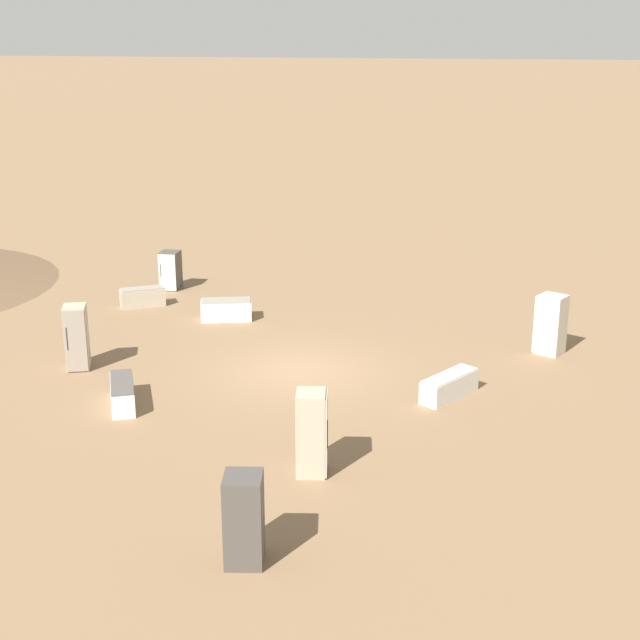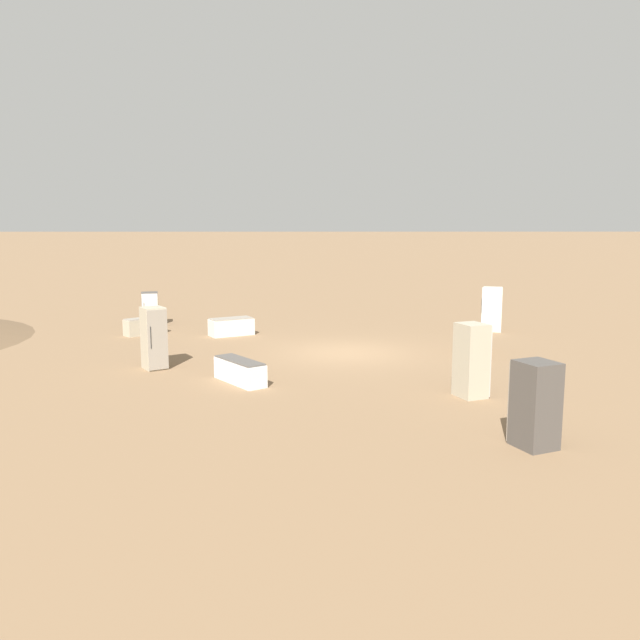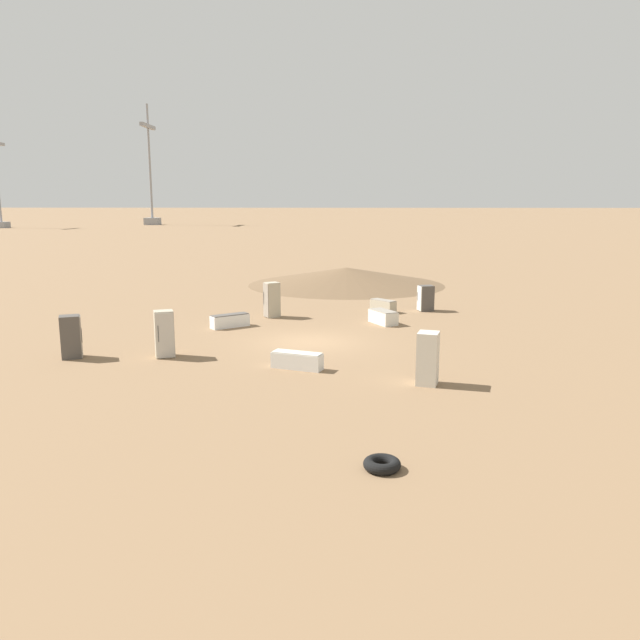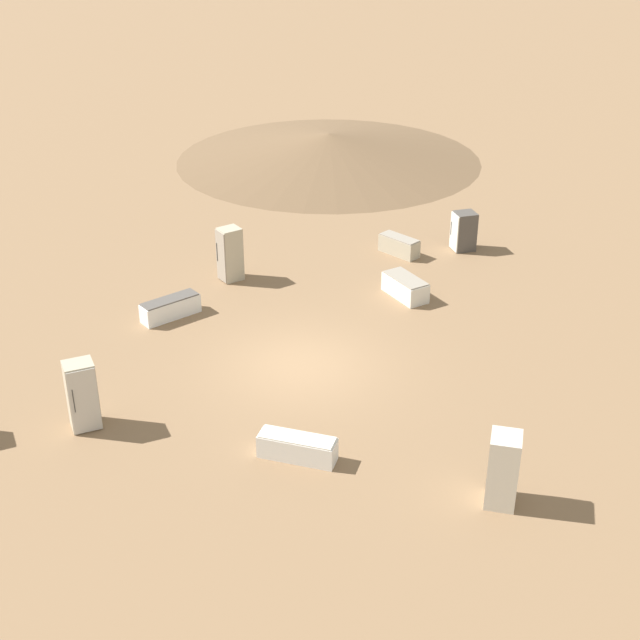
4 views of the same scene
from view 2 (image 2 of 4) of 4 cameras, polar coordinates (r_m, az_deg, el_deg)
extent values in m
plane|color=#846647|center=(20.73, 2.37, -3.00)|extent=(1000.00, 1000.00, 0.00)
cube|color=#4C4742|center=(27.37, -15.27, 1.01)|extent=(0.82, 0.87, 1.40)
cube|color=silver|center=(26.99, -15.28, 0.90)|extent=(0.64, 0.19, 1.35)
cylinder|color=#2D2D2D|center=(26.96, -15.78, 1.02)|extent=(0.02, 0.02, 0.49)
cube|color=#B2A88E|center=(25.07, -15.79, -0.59)|extent=(1.48, 1.43, 0.62)
cube|color=gray|center=(25.02, -15.82, 0.15)|extent=(1.42, 1.37, 0.04)
cube|color=#B2A88E|center=(15.69, 13.64, -3.60)|extent=(0.82, 0.89, 1.82)
cube|color=#BCB7AD|center=(15.88, 14.59, -3.50)|extent=(0.29, 0.66, 1.75)
cylinder|color=#2D2D2D|center=(15.68, 15.24, -3.33)|extent=(0.02, 0.02, 0.64)
cube|color=silver|center=(24.22, -8.11, -0.65)|extent=(1.80, 1.44, 0.63)
cube|color=gray|center=(24.17, -8.12, 0.14)|extent=(1.73, 1.38, 0.04)
cube|color=white|center=(16.88, -7.34, -4.72)|extent=(1.56, 1.83, 0.59)
cube|color=#56514C|center=(16.81, -7.36, -3.67)|extent=(1.50, 1.76, 0.04)
cube|color=#B2A88E|center=(18.91, -14.95, -1.60)|extent=(0.87, 0.89, 1.82)
cube|color=gray|center=(18.58, -14.61, -1.77)|extent=(0.51, 0.34, 1.75)
cylinder|color=#2D2D2D|center=(18.47, -15.21, -1.56)|extent=(0.02, 0.02, 0.64)
cube|color=#4C4742|center=(12.50, 19.10, -7.33)|extent=(0.89, 0.92, 1.66)
cube|color=gray|center=(12.77, 17.95, -6.94)|extent=(0.61, 0.28, 1.59)
cylinder|color=#2D2D2D|center=(12.92, 18.67, -6.41)|extent=(0.02, 0.02, 0.58)
cube|color=white|center=(21.19, 14.10, -2.22)|extent=(1.15, 1.94, 0.57)
cube|color=silver|center=(21.13, 14.13, -1.40)|extent=(1.10, 1.86, 0.04)
cube|color=beige|center=(25.80, 15.46, 0.96)|extent=(0.88, 0.83, 1.76)
cube|color=silver|center=(25.80, 14.61, 0.99)|extent=(0.21, 0.62, 1.69)
cylinder|color=#2D2D2D|center=(26.02, 14.55, 1.25)|extent=(0.02, 0.02, 0.62)
camera|label=1|loc=(11.78, 96.42, 22.00)|focal=50.00mm
camera|label=3|loc=(34.90, 51.13, 8.42)|focal=35.00mm
camera|label=4|loc=(31.37, 49.85, 21.57)|focal=50.00mm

